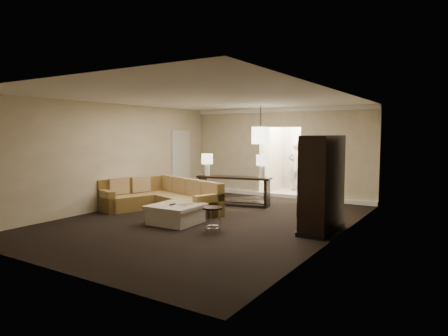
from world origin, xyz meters
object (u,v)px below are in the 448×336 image
Objects in this scene: armoire at (322,186)px; person at (297,163)px; sectional_sofa at (163,197)px; console_table at (234,188)px; coffee_table at (176,214)px; drink_table at (213,214)px.

person is (-2.64, 5.24, 0.03)m from armoire.
armoire is at bearing 115.25° from person.
sectional_sofa is 4.34m from armoire.
person reaches higher than console_table.
coffee_table is (1.31, -1.07, -0.11)m from sectional_sofa.
console_table is (1.24, 1.58, 0.15)m from sectional_sofa.
armoire is at bearing -40.27° from console_table.
drink_table is (2.41, -1.24, 0.04)m from sectional_sofa.
armoire is at bearing 17.42° from sectional_sofa.
armoire is 2.30m from drink_table.
sectional_sofa is 1.52× the size of console_table.
sectional_sofa is 5.48m from person.
coffee_table is 6.31m from person.
sectional_sofa reaches higher than console_table.
person is at bearing 71.41° from console_table.
drink_table is (-1.88, -1.18, -0.58)m from armoire.
sectional_sofa is 2.01m from console_table.
armoire is at bearing 32.17° from drink_table.
armoire reaches higher than drink_table.
coffee_table is at bearing 85.35° from person.
console_table reaches higher than drink_table.
sectional_sofa reaches higher than drink_table.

